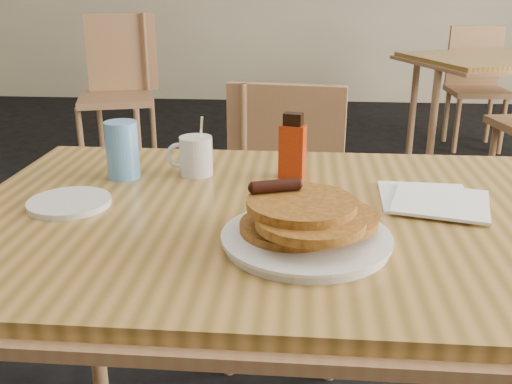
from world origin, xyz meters
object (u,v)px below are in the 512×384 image
chair_wall_extra (119,79)px  pancake_plate (306,227)px  chair_main_far (284,196)px  main_table (282,230)px  syrup_bottle (293,148)px  coffee_mug (195,155)px  chair_neighbor_far (476,76)px  blue_tumbler (122,150)px

chair_wall_extra → pancake_plate: size_ratio=3.46×
chair_main_far → chair_wall_extra: 2.16m
main_table → syrup_bottle: syrup_bottle is taller
pancake_plate → coffee_mug: (-0.25, 0.35, 0.02)m
chair_neighbor_far → coffee_mug: coffee_mug is taller
main_table → chair_neighbor_far: bearing=68.6°
chair_neighbor_far → syrup_bottle: size_ratio=5.91×
main_table → syrup_bottle: (0.01, 0.20, 0.11)m
chair_main_far → pancake_plate: bearing=-78.2°
syrup_bottle → chair_main_far: bearing=107.8°
chair_main_far → chair_neighbor_far: 2.93m
chair_main_far → blue_tumbler: blue_tumbler is taller
coffee_mug → chair_main_far: bearing=74.1°
main_table → pancake_plate: size_ratio=4.50×
chair_wall_extra → chair_neighbor_far: bearing=1.1°
chair_wall_extra → blue_tumbler: size_ratio=7.75×
chair_neighbor_far → pancake_plate: bearing=-112.1°
main_table → coffee_mug: coffee_mug is taller
chair_main_far → chair_wall_extra: bearing=128.9°
pancake_plate → coffee_mug: bearing=125.4°
pancake_plate → coffee_mug: coffee_mug is taller
chair_main_far → coffee_mug: 0.61m
coffee_mug → syrup_bottle: bearing=3.5°
syrup_bottle → main_table: bearing=-79.5°
main_table → blue_tumbler: (-0.36, 0.17, 0.10)m
coffee_mug → syrup_bottle: (0.22, -0.00, 0.02)m
chair_neighbor_far → main_table: bearing=-113.6°
chair_wall_extra → blue_tumbler: chair_wall_extra is taller
chair_main_far → blue_tumbler: bearing=-114.8°
pancake_plate → blue_tumbler: (-0.41, 0.32, 0.03)m
chair_main_far → coffee_mug: (-0.19, -0.51, 0.29)m
pancake_plate → syrup_bottle: size_ratio=1.94×
chair_neighbor_far → syrup_bottle: 3.40m
chair_main_far → blue_tumbler: 0.71m
syrup_bottle → coffee_mug: bearing=-166.6°
chair_wall_extra → syrup_bottle: chair_wall_extra is taller
main_table → blue_tumbler: 0.42m
chair_wall_extra → syrup_bottle: bearing=-80.5°
main_table → blue_tumbler: size_ratio=10.09×
chair_main_far → chair_wall_extra: (-1.11, 1.84, 0.08)m
chair_neighbor_far → pancake_plate: chair_neighbor_far is taller
main_table → chair_main_far: 0.74m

